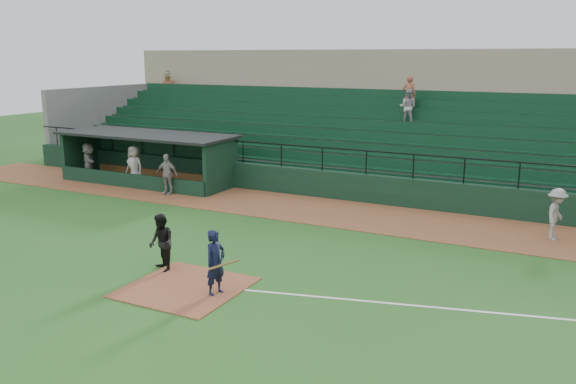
% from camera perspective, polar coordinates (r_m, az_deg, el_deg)
% --- Properties ---
extents(ground, '(90.00, 90.00, 0.00)m').
position_cam_1_polar(ground, '(17.04, -7.77, -7.97)').
color(ground, '#22541B').
rests_on(ground, ground).
extents(warning_track, '(40.00, 4.00, 0.03)m').
position_cam_1_polar(warning_track, '(23.71, 3.31, -1.82)').
color(warning_track, brown).
rests_on(warning_track, ground).
extents(home_plate_dirt, '(3.00, 3.00, 0.03)m').
position_cam_1_polar(home_plate_dirt, '(16.28, -9.80, -8.99)').
color(home_plate_dirt, brown).
rests_on(home_plate_dirt, ground).
extents(foul_line, '(17.49, 4.44, 0.01)m').
position_cam_1_polar(foul_line, '(15.47, 20.77, -10.93)').
color(foul_line, white).
rests_on(foul_line, ground).
extents(stadium_structure, '(38.00, 13.08, 6.40)m').
position_cam_1_polar(stadium_structure, '(31.09, 9.73, 5.84)').
color(stadium_structure, black).
rests_on(stadium_structure, ground).
extents(dugout, '(8.90, 3.20, 2.42)m').
position_cam_1_polar(dugout, '(29.84, -12.79, 3.53)').
color(dugout, black).
rests_on(dugout, ground).
extents(batter_at_plate, '(1.06, 0.72, 1.73)m').
position_cam_1_polar(batter_at_plate, '(15.44, -6.96, -6.75)').
color(batter_at_plate, black).
rests_on(batter_at_plate, ground).
extents(umpire, '(1.03, 0.97, 1.68)m').
position_cam_1_polar(umpire, '(17.37, -12.05, -4.80)').
color(umpire, black).
rests_on(umpire, ground).
extents(runner, '(0.84, 1.23, 1.75)m').
position_cam_1_polar(runner, '(21.64, 24.33, -1.97)').
color(runner, gray).
rests_on(runner, warning_track).
extents(dugout_player_a, '(1.10, 0.54, 1.82)m').
position_cam_1_polar(dugout_player_a, '(26.79, -11.54, 1.69)').
color(dugout_player_a, '#9A9490').
rests_on(dugout_player_a, warning_track).
extents(dugout_player_b, '(0.99, 0.68, 1.94)m').
position_cam_1_polar(dugout_player_b, '(28.69, -14.50, 2.40)').
color(dugout_player_b, '#A49F9A').
rests_on(dugout_player_b, warning_track).
extents(dugout_player_c, '(1.57, 1.55, 1.80)m').
position_cam_1_polar(dugout_player_c, '(31.22, -18.57, 2.84)').
color(dugout_player_c, gray).
rests_on(dugout_player_c, warning_track).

